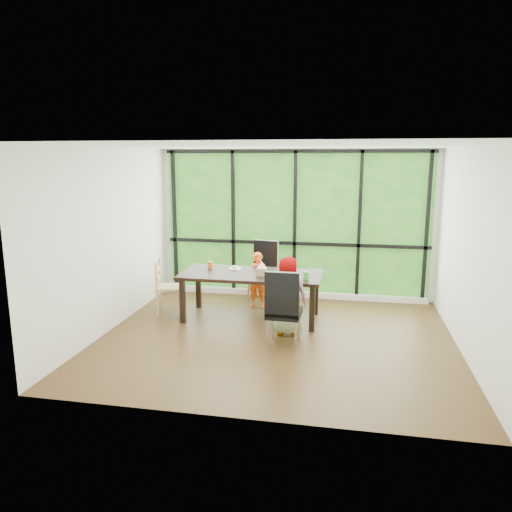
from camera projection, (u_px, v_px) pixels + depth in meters
name	position (u px, v px, depth m)	size (l,w,h in m)	color
ground	(276.00, 338.00, 6.99)	(5.00, 5.00, 0.00)	black
back_wall	(295.00, 224.00, 8.89)	(5.00, 5.00, 0.00)	silver
foliage_backdrop	(295.00, 224.00, 8.87)	(4.80, 0.02, 2.65)	#1E5417
window_mullions	(295.00, 224.00, 8.83)	(4.80, 0.06, 2.65)	black
window_sill	(293.00, 294.00, 9.05)	(4.80, 0.12, 0.10)	silver
dining_table	(251.00, 296.00, 7.76)	(2.21, 1.02, 0.75)	black
chair_window_leather	(262.00, 272.00, 8.67)	(0.46, 0.46, 1.08)	black
chair_interior_leather	(284.00, 307.00, 6.62)	(0.46, 0.46, 1.08)	black
chair_end_beech	(169.00, 287.00, 8.00)	(0.42, 0.40, 0.90)	tan
child_toddler	(258.00, 280.00, 8.33)	(0.35, 0.23, 0.96)	#FF5C12
child_older	(287.00, 296.00, 7.05)	(0.56, 0.37, 1.15)	gray
placemat	(288.00, 278.00, 7.36)	(0.39, 0.29, 0.01)	tan
plate_far	(235.00, 269.00, 7.96)	(0.20, 0.20, 0.01)	white
plate_near	(289.00, 278.00, 7.37)	(0.21, 0.21, 0.01)	white
orange_cup	(210.00, 265.00, 8.01)	(0.07, 0.07, 0.11)	#E1540F
green_cup	(306.00, 276.00, 7.24)	(0.08, 0.08, 0.13)	green
tissue_box	(262.00, 272.00, 7.52)	(0.14, 0.14, 0.12)	tan
crepe_rolls_far	(235.00, 267.00, 7.96)	(0.10, 0.12, 0.04)	tan
crepe_rolls_near	(289.00, 276.00, 7.36)	(0.05, 0.12, 0.04)	tan
straw_white	(210.00, 259.00, 7.99)	(0.01, 0.01, 0.20)	white
straw_pink	(306.00, 269.00, 7.21)	(0.01, 0.01, 0.20)	pink
tissue	(262.00, 264.00, 7.49)	(0.12, 0.12, 0.11)	white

